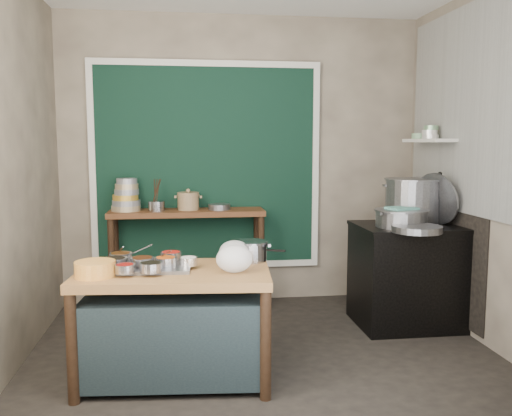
{
  "coord_description": "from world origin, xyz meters",
  "views": [
    {
      "loc": [
        -0.58,
        -3.82,
        1.58
      ],
      "look_at": [
        -0.03,
        0.25,
        1.08
      ],
      "focal_mm": 38.0,
      "sensor_mm": 36.0,
      "label": 1
    }
  ],
  "objects": [
    {
      "name": "floor",
      "position": [
        0.0,
        0.0,
        -0.01
      ],
      "size": [
        3.5,
        3.0,
        0.02
      ],
      "primitive_type": "cube",
      "color": "black",
      "rests_on": "ground"
    },
    {
      "name": "back_wall",
      "position": [
        0.0,
        1.51,
        1.4
      ],
      "size": [
        3.5,
        0.02,
        2.8
      ],
      "primitive_type": "cube",
      "color": "gray",
      "rests_on": "floor"
    },
    {
      "name": "left_wall",
      "position": [
        -1.76,
        0.0,
        1.4
      ],
      "size": [
        0.02,
        3.0,
        2.8
      ],
      "primitive_type": "cube",
      "color": "gray",
      "rests_on": "floor"
    },
    {
      "name": "right_wall",
      "position": [
        1.76,
        0.0,
        1.4
      ],
      "size": [
        0.02,
        3.0,
        2.8
      ],
      "primitive_type": "cube",
      "color": "gray",
      "rests_on": "floor"
    },
    {
      "name": "curtain_panel",
      "position": [
        -0.35,
        1.47,
        1.35
      ],
      "size": [
        2.1,
        0.02,
        1.9
      ],
      "primitive_type": "cube",
      "color": "black",
      "rests_on": "back_wall"
    },
    {
      "name": "curtain_frame",
      "position": [
        -0.35,
        1.46,
        1.35
      ],
      "size": [
        2.22,
        0.03,
        2.02
      ],
      "primitive_type": null,
      "color": "beige",
      "rests_on": "back_wall"
    },
    {
      "name": "tile_panel",
      "position": [
        1.74,
        0.55,
        1.85
      ],
      "size": [
        0.02,
        1.7,
        1.7
      ],
      "primitive_type": "cube",
      "color": "#B2B2AA",
      "rests_on": "right_wall"
    },
    {
      "name": "soot_patch",
      "position": [
        1.74,
        0.65,
        0.7
      ],
      "size": [
        0.01,
        1.3,
        1.3
      ],
      "primitive_type": "cube",
      "color": "black",
      "rests_on": "right_wall"
    },
    {
      "name": "wall_shelf",
      "position": [
        1.63,
        0.85,
        1.6
      ],
      "size": [
        0.22,
        0.7,
        0.03
      ],
      "primitive_type": "cube",
      "color": "beige",
      "rests_on": "right_wall"
    },
    {
      "name": "prep_table",
      "position": [
        -0.65,
        -0.3,
        0.38
      ],
      "size": [
        1.31,
        0.83,
        0.75
      ],
      "primitive_type": "cube",
      "rotation": [
        0.0,
        0.0,
        -0.09
      ],
      "color": "olive",
      "rests_on": "floor"
    },
    {
      "name": "back_counter",
      "position": [
        -0.55,
        1.28,
        0.47
      ],
      "size": [
        1.45,
        0.4,
        0.95
      ],
      "primitive_type": "cube",
      "color": "#4F2D16",
      "rests_on": "floor"
    },
    {
      "name": "stove_block",
      "position": [
        1.35,
        0.55,
        0.42
      ],
      "size": [
        0.9,
        0.68,
        0.85
      ],
      "primitive_type": "cube",
      "color": "black",
      "rests_on": "floor"
    },
    {
      "name": "stove_top",
      "position": [
        1.35,
        0.55,
        0.86
      ],
      "size": [
        0.92,
        0.69,
        0.03
      ],
      "primitive_type": "cube",
      "color": "black",
      "rests_on": "stove_block"
    },
    {
      "name": "condiment_tray",
      "position": [
        -0.81,
        -0.24,
        0.76
      ],
      "size": [
        0.55,
        0.4,
        0.02
      ],
      "primitive_type": "cube",
      "rotation": [
        0.0,
        0.0,
        -0.04
      ],
      "color": "gray",
      "rests_on": "prep_table"
    },
    {
      "name": "condiment_bowls",
      "position": [
        -0.84,
        -0.27,
        0.8
      ],
      "size": [
        0.62,
        0.46,
        0.06
      ],
      "color": "silver",
      "rests_on": "condiment_tray"
    },
    {
      "name": "yellow_basin",
      "position": [
        -1.13,
        -0.41,
        0.8
      ],
      "size": [
        0.26,
        0.26,
        0.1
      ],
      "primitive_type": "cylinder",
      "rotation": [
        0.0,
        0.0,
        -0.02
      ],
      "color": "gold",
      "rests_on": "prep_table"
    },
    {
      "name": "saucepan",
      "position": [
        -0.12,
        -0.09,
        0.82
      ],
      "size": [
        0.34,
        0.34,
        0.14
      ],
      "primitive_type": null,
      "rotation": [
        0.0,
        0.0,
        -0.42
      ],
      "color": "gray",
      "rests_on": "prep_table"
    },
    {
      "name": "plastic_bag_a",
      "position": [
        -0.26,
        -0.42,
        0.84
      ],
      "size": [
        0.28,
        0.25,
        0.18
      ],
      "primitive_type": "ellipsoid",
      "rotation": [
        0.0,
        0.0,
        0.24
      ],
      "color": "white",
      "rests_on": "prep_table"
    },
    {
      "name": "plastic_bag_b",
      "position": [
        -0.24,
        -0.17,
        0.83
      ],
      "size": [
        0.26,
        0.24,
        0.16
      ],
      "primitive_type": "ellipsoid",
      "rotation": [
        0.0,
        0.0,
        0.31
      ],
      "color": "white",
      "rests_on": "prep_table"
    },
    {
      "name": "bowl_stack",
      "position": [
        -1.11,
        1.29,
        1.08
      ],
      "size": [
        0.27,
        0.27,
        0.3
      ],
      "color": "tan",
      "rests_on": "back_counter"
    },
    {
      "name": "utensil_cup",
      "position": [
        -0.83,
        1.24,
        1.0
      ],
      "size": [
        0.2,
        0.2,
        0.09
      ],
      "primitive_type": "cylinder",
      "rotation": [
        0.0,
        0.0,
        0.41
      ],
      "color": "gray",
      "rests_on": "back_counter"
    },
    {
      "name": "ceramic_crock",
      "position": [
        -0.54,
        1.29,
        1.02
      ],
      "size": [
        0.25,
        0.25,
        0.15
      ],
      "primitive_type": null,
      "rotation": [
        0.0,
        0.0,
        -0.18
      ],
      "color": "olive",
      "rests_on": "back_counter"
    },
    {
      "name": "wide_bowl",
      "position": [
        -0.25,
        1.27,
        0.98
      ],
      "size": [
        0.26,
        0.26,
        0.05
      ],
      "primitive_type": "cylinder",
      "rotation": [
        0.0,
        0.0,
        0.26
      ],
      "color": "gray",
      "rests_on": "back_counter"
    },
    {
      "name": "stock_pot",
      "position": [
        1.41,
        0.68,
        1.07
      ],
      "size": [
        0.52,
        0.52,
        0.39
      ],
      "primitive_type": null,
      "rotation": [
        0.0,
        0.0,
        -0.04
      ],
      "color": "gray",
      "rests_on": "stove_top"
    },
    {
      "name": "pot_lid",
      "position": [
        1.58,
        0.56,
        1.1
      ],
      "size": [
        0.27,
        0.47,
        0.45
      ],
      "primitive_type": "cylinder",
      "rotation": [
        0.0,
        1.36,
        0.36
      ],
      "color": "gray",
      "rests_on": "stove_top"
    },
    {
      "name": "steamer",
      "position": [
        1.22,
        0.45,
        0.95
      ],
      "size": [
        0.59,
        0.59,
        0.15
      ],
      "primitive_type": null,
      "rotation": [
        0.0,
        0.0,
        0.36
      ],
      "color": "gray",
      "rests_on": "stove_top"
    },
    {
      "name": "green_cloth",
      "position": [
        1.22,
        0.45,
        1.04
      ],
      "size": [
        0.27,
        0.23,
        0.02
      ],
      "primitive_type": "cube",
      "rotation": [
        0.0,
        0.0,
        0.27
      ],
      "color": "#5BA898",
      "rests_on": "steamer"
    },
    {
      "name": "shallow_pan",
      "position": [
        1.24,
        0.18,
        0.91
      ],
      "size": [
        0.48,
        0.48,
        0.05
      ],
      "primitive_type": "cylinder",
      "rotation": [
        0.0,
        0.0,
        -0.26
      ],
      "color": "gray",
      "rests_on": "stove_top"
    },
    {
      "name": "shelf_bowl_stack",
      "position": [
        1.63,
        0.84,
        1.67
      ],
      "size": [
        0.15,
        0.15,
        0.12
      ],
      "color": "silver",
      "rests_on": "wall_shelf"
    },
    {
      "name": "shelf_bowl_green",
      "position": [
        1.63,
        1.06,
        1.64
      ],
      "size": [
        0.19,
        0.19,
        0.05
      ],
      "primitive_type": "cylinder",
      "rotation": [
        0.0,
        0.0,
        -0.4
      ],
      "color": "gray",
      "rests_on": "wall_shelf"
    }
  ]
}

